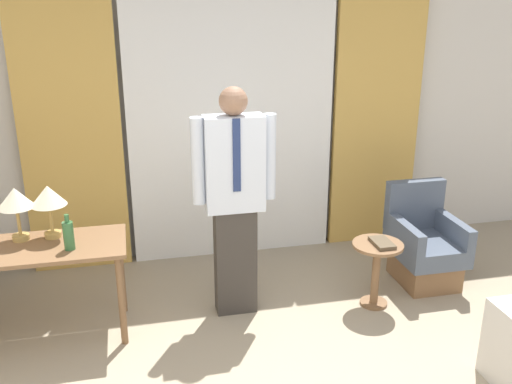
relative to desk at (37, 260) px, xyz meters
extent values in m
cube|color=silver|center=(1.64, 1.27, 0.72)|extent=(10.00, 0.06, 2.70)
cube|color=white|center=(1.64, 1.14, 0.66)|extent=(1.90, 0.06, 2.58)
cube|color=gold|center=(0.21, 1.14, 0.66)|extent=(0.87, 0.06, 2.58)
cube|color=gold|center=(3.06, 1.14, 0.66)|extent=(0.87, 0.06, 2.58)
cube|color=brown|center=(0.00, 0.00, 0.09)|extent=(1.26, 0.58, 0.03)
cylinder|color=brown|center=(0.57, -0.23, -0.28)|extent=(0.05, 0.05, 0.70)
cylinder|color=brown|center=(0.57, 0.23, -0.28)|extent=(0.05, 0.05, 0.70)
cylinder|color=tan|center=(-0.11, 0.14, 0.12)|extent=(0.12, 0.12, 0.04)
cylinder|color=tan|center=(-0.11, 0.14, 0.25)|extent=(0.02, 0.02, 0.21)
cone|color=beige|center=(-0.11, 0.14, 0.43)|extent=(0.25, 0.25, 0.15)
cylinder|color=tan|center=(0.11, 0.14, 0.12)|extent=(0.12, 0.12, 0.04)
cylinder|color=tan|center=(0.11, 0.14, 0.25)|extent=(0.02, 0.02, 0.21)
cone|color=beige|center=(0.11, 0.14, 0.43)|extent=(0.25, 0.25, 0.15)
cylinder|color=#336638|center=(0.25, -0.10, 0.21)|extent=(0.07, 0.07, 0.20)
cylinder|color=#336638|center=(0.25, -0.10, 0.34)|extent=(0.03, 0.03, 0.06)
cube|color=#38332D|center=(1.45, 0.05, -0.19)|extent=(0.32, 0.17, 0.87)
cube|color=silver|center=(1.45, 0.05, 0.60)|extent=(0.44, 0.20, 0.72)
cube|color=navy|center=(1.45, -0.05, 0.69)|extent=(0.06, 0.01, 0.54)
cylinder|color=silver|center=(1.18, 0.05, 0.64)|extent=(0.10, 0.10, 0.65)
cylinder|color=silver|center=(1.72, 0.05, 0.64)|extent=(0.10, 0.10, 0.65)
sphere|color=#936B51|center=(1.45, 0.05, 1.07)|extent=(0.21, 0.21, 0.21)
cube|color=brown|center=(3.16, 0.14, -0.50)|extent=(0.45, 0.54, 0.24)
cube|color=#4C5666|center=(3.16, 0.14, -0.30)|extent=(0.53, 0.63, 0.16)
cube|color=#4C5666|center=(3.16, 0.42, 0.00)|extent=(0.53, 0.10, 0.45)
cube|color=#4C5666|center=(2.93, 0.14, -0.13)|extent=(0.08, 0.63, 0.18)
cube|color=#4C5666|center=(3.38, 0.14, -0.13)|extent=(0.08, 0.63, 0.18)
cylinder|color=brown|center=(2.57, -0.12, -0.61)|extent=(0.22, 0.22, 0.02)
cylinder|color=brown|center=(2.57, -0.12, -0.37)|extent=(0.06, 0.06, 0.52)
cylinder|color=brown|center=(2.57, -0.12, -0.09)|extent=(0.40, 0.40, 0.02)
cube|color=brown|center=(2.59, -0.15, -0.07)|extent=(0.14, 0.24, 0.03)
camera|label=1|loc=(0.71, -3.92, 1.80)|focal=40.00mm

